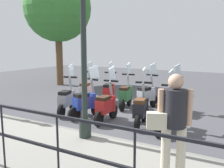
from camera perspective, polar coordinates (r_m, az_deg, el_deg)
ground_plane at (r=7.75m, az=2.51°, el=-7.08°), size 28.00×28.00×0.00m
promenade_walkway at (r=5.27m, az=-13.80°, el=-14.37°), size 2.20×20.00×0.15m
fence_railing at (r=4.34m, az=-23.79°, el=-8.54°), size 0.04×16.03×1.07m
lamp_post_near at (r=5.24m, az=-6.47°, el=7.21°), size 0.26×0.90×4.15m
pedestrian_with_bag at (r=3.71m, az=13.78°, el=-7.90°), size 0.48×0.60×1.59m
tree_large at (r=13.73m, az=-12.30°, el=16.49°), size 3.46×3.46×5.74m
scooter_near_0 at (r=6.28m, az=12.10°, el=-6.53°), size 1.23×0.44×1.54m
scooter_near_1 at (r=6.65m, az=6.63°, el=-5.51°), size 1.22×0.48×1.54m
scooter_near_2 at (r=6.93m, az=-1.33°, el=-4.87°), size 1.23×0.44×1.54m
scooter_near_3 at (r=7.33m, az=-6.08°, el=-4.14°), size 1.20×0.55×1.54m
scooter_near_4 at (r=7.82m, az=-10.23°, el=-3.41°), size 1.21×0.51×1.54m
scooter_far_0 at (r=8.02m, az=13.37°, el=-3.20°), size 1.21×0.51×1.54m
scooter_far_1 at (r=8.38m, az=7.97°, el=-2.52°), size 1.21×0.52×1.54m
scooter_far_2 at (r=8.44m, az=3.18°, el=-2.37°), size 1.23×0.47×1.54m
scooter_far_3 at (r=9.01m, az=-0.72°, el=-1.63°), size 1.20×0.55×1.54m
scooter_far_4 at (r=9.26m, az=-5.79°, el=-1.38°), size 1.22×0.48×1.54m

